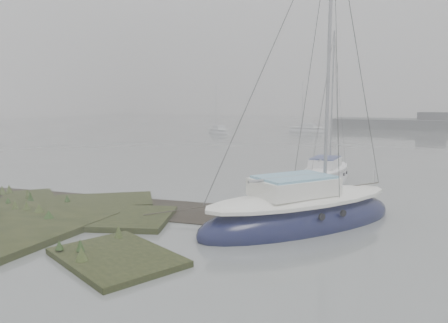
% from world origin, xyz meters
% --- Properties ---
extents(ground, '(160.00, 160.00, 0.00)m').
position_xyz_m(ground, '(0.00, 30.00, 0.00)').
color(ground, slate).
rests_on(ground, ground).
extents(sailboat_main, '(6.86, 7.91, 11.20)m').
position_xyz_m(sailboat_main, '(4.23, 4.71, 0.35)').
color(sailboat_main, '#101333').
rests_on(sailboat_main, ground).
extents(sailboat_white, '(2.35, 6.11, 8.46)m').
position_xyz_m(sailboat_white, '(3.52, 13.25, 0.26)').
color(sailboat_white, white).
rests_on(sailboat_white, ground).
extents(sailboat_far_a, '(4.68, 4.33, 6.79)m').
position_xyz_m(sailboat_far_a, '(-15.29, 41.23, 0.21)').
color(sailboat_far_a, silver).
rests_on(sailboat_far_a, ground).
extents(sailboat_far_c, '(5.42, 2.51, 7.36)m').
position_xyz_m(sailboat_far_c, '(-5.48, 48.31, 0.23)').
color(sailboat_far_c, silver).
rests_on(sailboat_far_c, ground).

